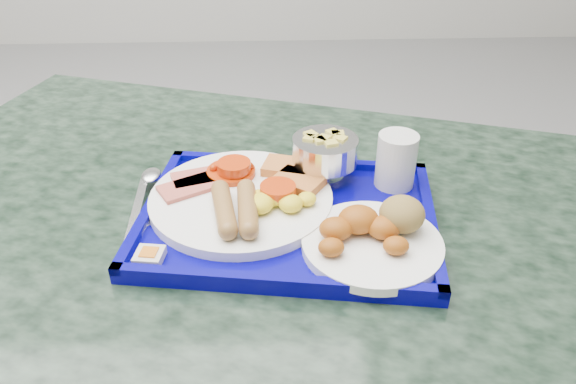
# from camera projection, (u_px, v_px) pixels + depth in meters

# --- Properties ---
(table) EXTENTS (1.52, 1.24, 0.82)m
(table) POSITION_uv_depth(u_px,v_px,m) (267.00, 331.00, 0.92)
(table) COLOR gray
(table) RESTS_ON floor
(tray) EXTENTS (0.46, 0.36, 0.02)m
(tray) POSITION_uv_depth(u_px,v_px,m) (288.00, 218.00, 0.81)
(tray) COLOR #060281
(tray) RESTS_ON table
(main_plate) EXTENTS (0.27, 0.27, 0.04)m
(main_plate) POSITION_uv_depth(u_px,v_px,m) (246.00, 196.00, 0.82)
(main_plate) COLOR white
(main_plate) RESTS_ON tray
(bread_plate) EXTENTS (0.19, 0.19, 0.06)m
(bread_plate) POSITION_uv_depth(u_px,v_px,m) (375.00, 234.00, 0.74)
(bread_plate) COLOR white
(bread_plate) RESTS_ON tray
(fruit_bowl) EXTENTS (0.10, 0.10, 0.07)m
(fruit_bowl) POSITION_uv_depth(u_px,v_px,m) (325.00, 151.00, 0.87)
(fruit_bowl) COLOR silver
(fruit_bowl) RESTS_ON tray
(juice_cup) EXTENTS (0.06, 0.06, 0.08)m
(juice_cup) POSITION_uv_depth(u_px,v_px,m) (396.00, 159.00, 0.85)
(juice_cup) COLOR silver
(juice_cup) RESTS_ON tray
(spoon) EXTENTS (0.07, 0.18, 0.01)m
(spoon) POSITION_uv_depth(u_px,v_px,m) (153.00, 184.00, 0.87)
(spoon) COLOR silver
(spoon) RESTS_ON tray
(knife) EXTENTS (0.02, 0.18, 0.00)m
(knife) POSITION_uv_depth(u_px,v_px,m) (137.00, 209.00, 0.82)
(knife) COLOR silver
(knife) RESTS_ON tray
(jam_packet) EXTENTS (0.04, 0.04, 0.01)m
(jam_packet) POSITION_uv_depth(u_px,v_px,m) (149.00, 256.00, 0.72)
(jam_packet) COLOR silver
(jam_packet) RESTS_ON tray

